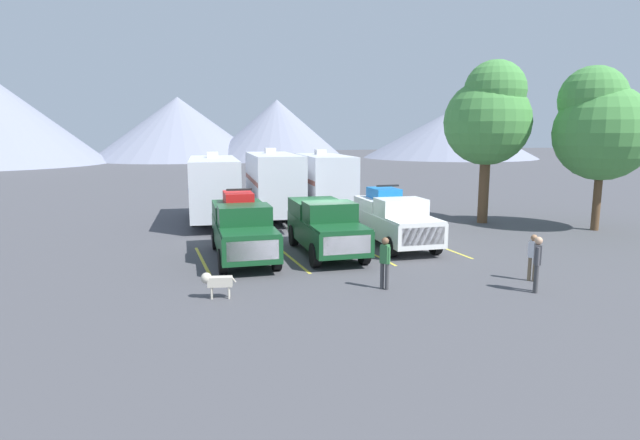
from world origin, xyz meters
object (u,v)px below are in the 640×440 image
pickup_truck_a (242,227)px  camper_trailer_a (214,186)px  camper_trailer_b (273,182)px  dog (215,281)px  pickup_truck_b (325,225)px  camper_trailer_c (324,181)px  pickup_truck_c (394,219)px  person_b (533,254)px  person_c (385,260)px  person_a (537,260)px

pickup_truck_a → camper_trailer_a: camper_trailer_a is taller
camper_trailer_a → camper_trailer_b: size_ratio=1.02×
camper_trailer_a → dog: camper_trailer_a is taller
pickup_truck_b → camper_trailer_c: (3.17, 9.06, 0.87)m
pickup_truck_b → camper_trailer_c: 9.64m
pickup_truck_c → camper_trailer_c: camper_trailer_c is taller
person_b → person_c: person_c is taller
camper_trailer_a → person_b: bearing=-60.9°
pickup_truck_c → pickup_truck_b: bearing=-172.2°
camper_trailer_a → person_b: size_ratio=5.87×
person_a → person_c: 4.58m
person_b → person_c: (-4.97, 0.75, 0.05)m
pickup_truck_c → person_a: bearing=-82.3°
pickup_truck_b → dog: (-4.98, -4.42, -0.62)m
camper_trailer_b → camper_trailer_c: bearing=-1.2°
pickup_truck_a → camper_trailer_b: size_ratio=0.67×
pickup_truck_b → person_a: pickup_truck_b is taller
pickup_truck_a → camper_trailer_c: camper_trailer_c is taller
person_a → camper_trailer_a: bearing=115.3°
pickup_truck_c → camper_trailer_b: camper_trailer_b is taller
camper_trailer_c → person_b: size_ratio=4.99×
pickup_truck_a → person_a: (7.58, -7.38, -0.21)m
camper_trailer_c → dog: size_ratio=7.69×
person_a → pickup_truck_c: bearing=97.7°
pickup_truck_b → person_b: pickup_truck_b is taller
camper_trailer_b → camper_trailer_c: 3.01m
person_b → pickup_truck_a: bearing=142.7°
camper_trailer_b → person_c: 14.38m
pickup_truck_b → person_b: (5.07, -5.97, -0.26)m
dog → pickup_truck_c: bearing=30.5°
pickup_truck_a → camper_trailer_a: size_ratio=0.66×
camper_trailer_c → person_c: 14.64m
pickup_truck_b → person_b: 7.84m
person_a → dog: size_ratio=1.71×
person_c → camper_trailer_a: bearing=103.1°
pickup_truck_a → dog: 5.14m
pickup_truck_c → dog: pickup_truck_c is taller
pickup_truck_c → person_c: (-3.21, -5.67, -0.22)m
person_c → dog: bearing=171.1°
pickup_truck_c → camper_trailer_a: camper_trailer_a is taller
dog → camper_trailer_c: bearing=58.8°
camper_trailer_a → person_c: size_ratio=5.54×
pickup_truck_c → camper_trailer_b: 9.27m
person_a → person_c: (-4.22, 1.79, -0.05)m
camper_trailer_c → dog: (-8.16, -13.48, -1.50)m
person_a → person_b: 1.28m
camper_trailer_c → person_a: 16.13m
pickup_truck_b → camper_trailer_a: size_ratio=0.63×
person_c → pickup_truck_a: bearing=121.0°
pickup_truck_b → person_a: 8.23m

